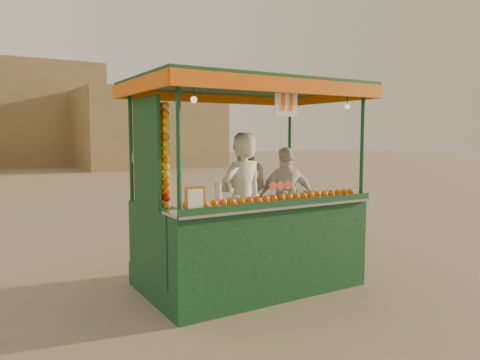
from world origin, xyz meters
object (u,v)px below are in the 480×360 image
vendor_middle (242,192)px  vendor_right (287,198)px  vendor_left (242,200)px  juice_cart (247,223)px

vendor_middle → vendor_right: vendor_middle is taller
vendor_middle → vendor_left: bearing=92.3°
vendor_left → juice_cart: bearing=98.3°
juice_cart → vendor_right: juice_cart is taller
vendor_right → vendor_left: bearing=34.0°
juice_cart → vendor_middle: bearing=63.6°
vendor_left → vendor_middle: (0.37, 0.61, 0.02)m
juice_cart → vendor_right: bearing=23.6°
juice_cart → vendor_left: 0.32m
juice_cart → vendor_left: size_ratio=1.74×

